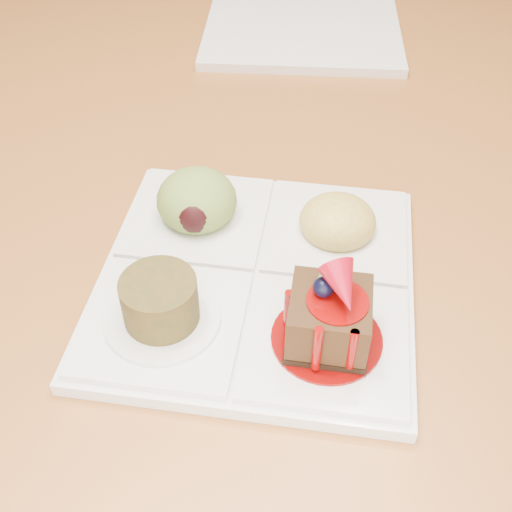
{
  "coord_description": "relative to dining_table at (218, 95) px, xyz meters",
  "views": [
    {
      "loc": [
        0.07,
        -0.78,
        1.14
      ],
      "look_at": [
        0.06,
        -0.42,
        0.79
      ],
      "focal_mm": 45.0,
      "sensor_mm": 36.0,
      "label": 1
    }
  ],
  "objects": [
    {
      "name": "dining_table",
      "position": [
        0.0,
        0.0,
        0.0
      ],
      "size": [
        1.0,
        1.8,
        0.75
      ],
      "color": "#9F5829",
      "rests_on": "ground"
    },
    {
      "name": "second_plate",
      "position": [
        0.11,
        0.06,
        0.07
      ],
      "size": [
        0.27,
        0.27,
        0.01
      ],
      "primitive_type": "cube",
      "rotation": [
        0.0,
        0.0,
        -0.05
      ],
      "color": "silver",
      "rests_on": "dining_table"
    },
    {
      "name": "sampler_plate",
      "position": [
        0.06,
        -0.41,
        0.09
      ],
      "size": [
        0.29,
        0.29,
        0.1
      ],
      "rotation": [
        0.0,
        0.0,
        -0.13
      ],
      "color": "silver",
      "rests_on": "dining_table"
    },
    {
      "name": "ground",
      "position": [
        0.0,
        0.0,
        -0.68
      ],
      "size": [
        6.0,
        6.0,
        0.0
      ],
      "primitive_type": "plane",
      "color": "brown"
    }
  ]
}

